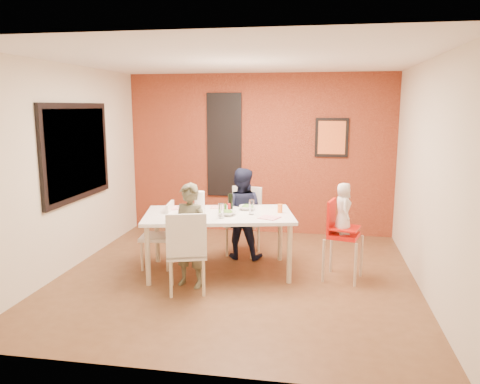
% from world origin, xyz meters
% --- Properties ---
extents(ground, '(4.50, 4.50, 0.00)m').
position_xyz_m(ground, '(0.00, 0.00, 0.00)').
color(ground, brown).
rests_on(ground, ground).
extents(ceiling, '(4.50, 4.50, 0.02)m').
position_xyz_m(ceiling, '(0.00, 0.00, 2.70)').
color(ceiling, white).
rests_on(ceiling, wall_back).
extents(wall_back, '(4.50, 0.02, 2.70)m').
position_xyz_m(wall_back, '(0.00, 2.25, 1.35)').
color(wall_back, beige).
rests_on(wall_back, ground).
extents(wall_front, '(4.50, 0.02, 2.70)m').
position_xyz_m(wall_front, '(0.00, -2.25, 1.35)').
color(wall_front, beige).
rests_on(wall_front, ground).
extents(wall_left, '(0.02, 4.50, 2.70)m').
position_xyz_m(wall_left, '(-2.25, 0.00, 1.35)').
color(wall_left, beige).
rests_on(wall_left, ground).
extents(wall_right, '(0.02, 4.50, 2.70)m').
position_xyz_m(wall_right, '(2.25, 0.00, 1.35)').
color(wall_right, beige).
rests_on(wall_right, ground).
extents(brick_accent_wall, '(4.50, 0.02, 2.70)m').
position_xyz_m(brick_accent_wall, '(0.00, 2.23, 1.35)').
color(brick_accent_wall, maroon).
rests_on(brick_accent_wall, ground).
extents(picture_window_frame, '(0.05, 1.70, 1.30)m').
position_xyz_m(picture_window_frame, '(-2.22, 0.20, 1.55)').
color(picture_window_frame, black).
rests_on(picture_window_frame, wall_left).
extents(picture_window_pane, '(0.02, 1.55, 1.15)m').
position_xyz_m(picture_window_pane, '(-2.21, 0.20, 1.55)').
color(picture_window_pane, black).
rests_on(picture_window_pane, wall_left).
extents(glassblock_strip, '(0.55, 0.03, 1.70)m').
position_xyz_m(glassblock_strip, '(-0.60, 2.21, 1.50)').
color(glassblock_strip, silver).
rests_on(glassblock_strip, wall_back).
extents(glassblock_surround, '(0.60, 0.03, 1.76)m').
position_xyz_m(glassblock_surround, '(-0.60, 2.21, 1.50)').
color(glassblock_surround, black).
rests_on(glassblock_surround, wall_back).
extents(art_print_frame, '(0.54, 0.03, 0.64)m').
position_xyz_m(art_print_frame, '(1.20, 2.21, 1.65)').
color(art_print_frame, black).
rests_on(art_print_frame, wall_back).
extents(art_print_canvas, '(0.44, 0.01, 0.54)m').
position_xyz_m(art_print_canvas, '(1.20, 2.19, 1.65)').
color(art_print_canvas, orange).
rests_on(art_print_canvas, wall_back).
extents(dining_table, '(2.08, 1.43, 0.79)m').
position_xyz_m(dining_table, '(-0.25, 0.14, 0.72)').
color(dining_table, white).
rests_on(dining_table, ground).
extents(chair_near, '(0.57, 0.57, 0.98)m').
position_xyz_m(chair_near, '(-0.46, -0.65, 0.55)').
color(chair_near, silver).
rests_on(chair_near, ground).
extents(chair_far, '(0.51, 0.51, 0.98)m').
position_xyz_m(chair_far, '(-0.05, 1.02, 0.55)').
color(chair_far, silver).
rests_on(chair_far, ground).
extents(chair_left, '(0.46, 0.46, 0.89)m').
position_xyz_m(chair_left, '(-1.04, 0.19, 0.50)').
color(chair_left, silver).
rests_on(chair_left, ground).
extents(high_chair, '(0.51, 0.51, 1.01)m').
position_xyz_m(high_chair, '(1.30, 0.15, 0.61)').
color(high_chair, red).
rests_on(high_chair, ground).
extents(child_near, '(0.52, 0.41, 1.26)m').
position_xyz_m(child_near, '(-0.49, -0.40, 0.63)').
color(child_near, brown).
rests_on(child_near, ground).
extents(child_far, '(0.66, 0.53, 1.30)m').
position_xyz_m(child_far, '(-0.07, 0.78, 0.65)').
color(child_far, black).
rests_on(child_far, ground).
extents(toddler, '(0.24, 0.34, 0.64)m').
position_xyz_m(toddler, '(1.32, 0.14, 0.91)').
color(toddler, silver).
rests_on(toddler, high_chair).
extents(plate_near_left, '(0.25, 0.25, 0.01)m').
position_xyz_m(plate_near_left, '(-0.51, -0.25, 0.80)').
color(plate_near_left, white).
rests_on(plate_near_left, dining_table).
extents(plate_far_mid, '(0.23, 0.23, 0.01)m').
position_xyz_m(plate_far_mid, '(-0.34, 0.49, 0.80)').
color(plate_far_mid, white).
rests_on(plate_far_mid, dining_table).
extents(plate_near_right, '(0.29, 0.29, 0.01)m').
position_xyz_m(plate_near_right, '(0.42, -0.01, 0.80)').
color(plate_near_right, white).
rests_on(plate_near_right, dining_table).
extents(plate_far_left, '(0.29, 0.29, 0.01)m').
position_xyz_m(plate_far_left, '(-0.88, 0.34, 0.80)').
color(plate_far_left, white).
rests_on(plate_far_left, dining_table).
extents(salad_bowl_a, '(0.26, 0.26, 0.05)m').
position_xyz_m(salad_bowl_a, '(-0.13, 0.06, 0.82)').
color(salad_bowl_a, silver).
rests_on(salad_bowl_a, dining_table).
extents(salad_bowl_b, '(0.23, 0.23, 0.05)m').
position_xyz_m(salad_bowl_b, '(0.08, 0.42, 0.82)').
color(salad_bowl_b, silver).
rests_on(salad_bowl_b, dining_table).
extents(wine_bottle, '(0.07, 0.07, 0.25)m').
position_xyz_m(wine_bottle, '(-0.11, 0.23, 0.91)').
color(wine_bottle, black).
rests_on(wine_bottle, dining_table).
extents(wine_glass_a, '(0.07, 0.07, 0.19)m').
position_xyz_m(wine_glass_a, '(-0.17, -0.11, 0.88)').
color(wine_glass_a, white).
rests_on(wine_glass_a, dining_table).
extents(wine_glass_b, '(0.07, 0.07, 0.19)m').
position_xyz_m(wine_glass_b, '(0.17, 0.15, 0.89)').
color(wine_glass_b, silver).
rests_on(wine_glass_b, dining_table).
extents(paper_towel_roll, '(0.13, 0.13, 0.29)m').
position_xyz_m(paper_towel_roll, '(-0.49, 0.08, 0.94)').
color(paper_towel_roll, white).
rests_on(paper_towel_roll, dining_table).
extents(condiment_red, '(0.04, 0.04, 0.15)m').
position_xyz_m(condiment_red, '(-0.11, 0.09, 0.86)').
color(condiment_red, red).
rests_on(condiment_red, dining_table).
extents(condiment_green, '(0.03, 0.03, 0.13)m').
position_xyz_m(condiment_green, '(-0.16, 0.12, 0.86)').
color(condiment_green, '#316923').
rests_on(condiment_green, dining_table).
extents(condiment_brown, '(0.03, 0.03, 0.12)m').
position_xyz_m(condiment_brown, '(-0.24, 0.14, 0.85)').
color(condiment_brown, brown).
rests_on(condiment_brown, dining_table).
extents(sippy_cup, '(0.07, 0.07, 0.11)m').
position_xyz_m(sippy_cup, '(0.53, 0.31, 0.85)').
color(sippy_cup, orange).
rests_on(sippy_cup, dining_table).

